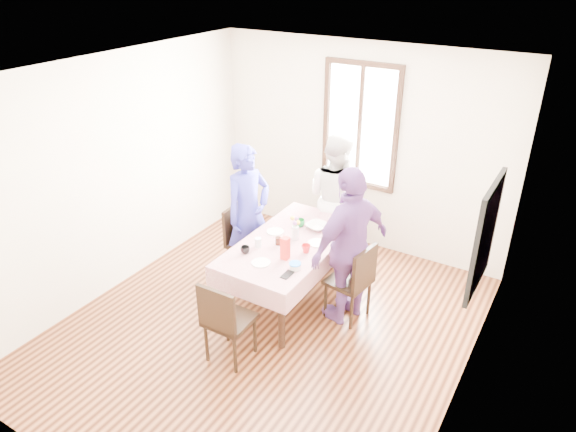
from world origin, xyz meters
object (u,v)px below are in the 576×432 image
Objects in this scene: dining_table at (290,271)px; person_far at (336,198)px; chair_right at (348,281)px; chair_left at (248,243)px; chair_near at (230,319)px; person_right at (349,246)px; chair_far at (335,224)px; person_left at (248,214)px.

person_far reaches higher than dining_table.
dining_table is 0.71m from chair_right.
chair_near is at bearing 25.63° from chair_left.
person_right is at bearing 99.07° from chair_right.
chair_left is at bearing 167.47° from dining_table.
chair_far and chair_near have the same top height.
chair_near is at bearing -90.00° from dining_table.
chair_far is at bearing -128.08° from person_right.
chair_far is 0.53× the size of person_left.
dining_table is 1.82× the size of chair_near.
chair_far is at bearing 141.88° from chair_left.
chair_left and chair_far have the same top height.
chair_far is 1.00× the size of chair_near.
chair_near is 0.51× the size of person_right.
person_right is (0.68, -1.07, 0.04)m from person_far.
dining_table is 0.85m from person_left.
chair_left is 1.45m from person_right.
chair_near is 1.52m from person_left.
chair_right is at bearing 4.24° from dining_table.
chair_left and chair_right have the same top height.
person_left is 1.37m from person_right.
chair_right is 1.30m from chair_far.
chair_right is at bearing 137.77° from person_far.
chair_far is 1.26m from person_left.
chair_right is 1.38m from chair_near.
chair_left is 1.00× the size of chair_near.
person_far is at bearing -20.37° from person_left.
chair_far is 2.28m from chair_near.
chair_left is at bearing 61.92° from chair_far.
chair_far is at bearing -75.46° from person_far.
chair_near is (-0.70, -1.19, 0.00)m from chair_right.
chair_right and chair_near have the same top height.
person_far is at bearing 89.23° from chair_near.
person_left is (-0.68, 0.16, 0.48)m from dining_table.
person_left is at bearing 167.14° from dining_table.
dining_table is at bearing -65.75° from person_right.
person_right reaches higher than person_far.
chair_near is 0.54× the size of person_far.
person_left is (-0.68, -0.99, 0.40)m from chair_far.
dining_table is at bearing -88.00° from person_left.
person_far is 0.96× the size of person_right.
person_right is (0.68, -1.09, 0.43)m from chair_far.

